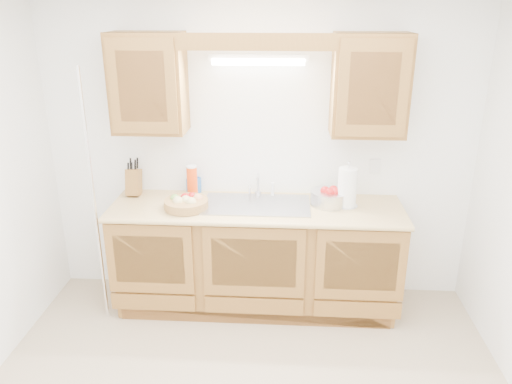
# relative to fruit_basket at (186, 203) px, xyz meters

# --- Properties ---
(room) EXTENTS (3.52, 3.50, 2.50)m
(room) POSITION_rel_fruit_basket_xyz_m (0.54, -1.11, 0.30)
(room) COLOR tan
(room) RESTS_ON ground
(base_cabinets) EXTENTS (2.20, 0.60, 0.86)m
(base_cabinets) POSITION_rel_fruit_basket_xyz_m (0.54, 0.09, -0.51)
(base_cabinets) COLOR olive
(base_cabinets) RESTS_ON ground
(countertop) EXTENTS (2.30, 0.63, 0.04)m
(countertop) POSITION_rel_fruit_basket_xyz_m (0.54, 0.08, -0.07)
(countertop) COLOR #D5B570
(countertop) RESTS_ON base_cabinets
(upper_cabinet_left) EXTENTS (0.55, 0.33, 0.75)m
(upper_cabinet_left) POSITION_rel_fruit_basket_xyz_m (-0.29, 0.23, 0.88)
(upper_cabinet_left) COLOR olive
(upper_cabinet_left) RESTS_ON room
(upper_cabinet_right) EXTENTS (0.55, 0.33, 0.75)m
(upper_cabinet_right) POSITION_rel_fruit_basket_xyz_m (1.37, 0.23, 0.88)
(upper_cabinet_right) COLOR olive
(upper_cabinet_right) RESTS_ON room
(valance) EXTENTS (2.20, 0.05, 0.12)m
(valance) POSITION_rel_fruit_basket_xyz_m (0.54, 0.08, 1.19)
(valance) COLOR olive
(valance) RESTS_ON room
(fluorescent_fixture) EXTENTS (0.76, 0.08, 0.08)m
(fluorescent_fixture) POSITION_rel_fruit_basket_xyz_m (0.54, 0.31, 1.05)
(fluorescent_fixture) COLOR white
(fluorescent_fixture) RESTS_ON room
(sink) EXTENTS (0.84, 0.46, 0.36)m
(sink) POSITION_rel_fruit_basket_xyz_m (0.54, 0.10, -0.12)
(sink) COLOR #9E9EA3
(sink) RESTS_ON countertop
(wire_shelf_pole) EXTENTS (0.03, 0.03, 2.00)m
(wire_shelf_pole) POSITION_rel_fruit_basket_xyz_m (-0.66, -0.17, 0.05)
(wire_shelf_pole) COLOR silver
(wire_shelf_pole) RESTS_ON ground
(outlet_plate) EXTENTS (0.08, 0.01, 0.12)m
(outlet_plate) POSITION_rel_fruit_basket_xyz_m (1.49, 0.39, 0.20)
(outlet_plate) COLOR white
(outlet_plate) RESTS_ON room
(fruit_basket) EXTENTS (0.38, 0.38, 0.11)m
(fruit_basket) POSITION_rel_fruit_basket_xyz_m (0.00, 0.00, 0.00)
(fruit_basket) COLOR #AF7D46
(fruit_basket) RESTS_ON countertop
(knife_block) EXTENTS (0.11, 0.18, 0.32)m
(knife_block) POSITION_rel_fruit_basket_xyz_m (-0.49, 0.27, 0.07)
(knife_block) COLOR olive
(knife_block) RESTS_ON countertop
(orange_canister) EXTENTS (0.10, 0.10, 0.26)m
(orange_canister) POSITION_rel_fruit_basket_xyz_m (0.00, 0.27, 0.08)
(orange_canister) COLOR #FF460E
(orange_canister) RESTS_ON countertop
(soap_bottle) EXTENTS (0.12, 0.12, 0.20)m
(soap_bottle) POSITION_rel_fruit_basket_xyz_m (0.00, 0.33, 0.05)
(soap_bottle) COLOR #235DB1
(soap_bottle) RESTS_ON countertop
(sponge) EXTENTS (0.12, 0.09, 0.02)m
(sponge) POSITION_rel_fruit_basket_xyz_m (1.09, 0.33, -0.04)
(sponge) COLOR #CC333F
(sponge) RESTS_ON countertop
(paper_towel) EXTENTS (0.18, 0.18, 0.37)m
(paper_towel) POSITION_rel_fruit_basket_xyz_m (1.24, 0.11, 0.11)
(paper_towel) COLOR silver
(paper_towel) RESTS_ON countertop
(apple_bowl) EXTENTS (0.37, 0.37, 0.15)m
(apple_bowl) POSITION_rel_fruit_basket_xyz_m (1.11, 0.15, 0.02)
(apple_bowl) COLOR silver
(apple_bowl) RESTS_ON countertop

